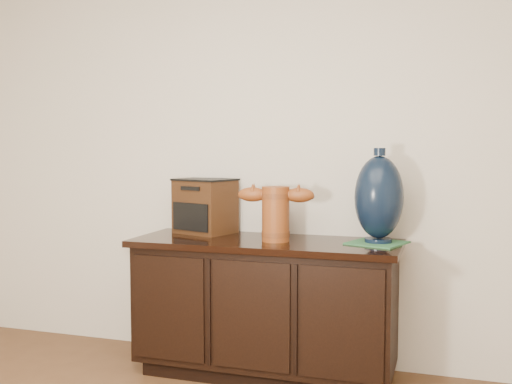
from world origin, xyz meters
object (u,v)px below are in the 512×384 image
(lamp_base, at_px, (379,198))
(spray_can, at_px, (278,218))
(tv_radio, at_px, (205,206))
(terracotta_vessel, at_px, (276,210))
(sideboard, at_px, (265,306))

(lamp_base, relative_size, spray_can, 2.49)
(spray_can, bearing_deg, tv_radio, -173.64)
(tv_radio, height_order, spray_can, tv_radio)
(terracotta_vessel, relative_size, lamp_base, 0.85)
(tv_radio, xyz_separation_m, spray_can, (0.44, 0.05, -0.06))
(sideboard, relative_size, lamp_base, 2.94)
(sideboard, relative_size, tv_radio, 3.76)
(sideboard, bearing_deg, spray_can, 85.41)
(terracotta_vessel, bearing_deg, lamp_base, 2.64)
(tv_radio, bearing_deg, lamp_base, 14.02)
(tv_radio, bearing_deg, spray_can, 25.36)
(terracotta_vessel, height_order, lamp_base, lamp_base)
(lamp_base, xyz_separation_m, spray_can, (-0.59, 0.14, -0.15))
(tv_radio, bearing_deg, terracotta_vessel, -1.05)
(terracotta_vessel, xyz_separation_m, tv_radio, (-0.49, 0.18, -0.01))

